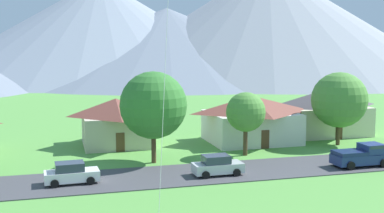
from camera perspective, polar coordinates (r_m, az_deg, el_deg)
name	(u,v)px	position (r m, az deg, el deg)	size (l,w,h in m)	color
road_strip	(168,176)	(40.47, -2.93, -8.24)	(160.00, 6.87, 0.08)	#424247
mountain_west_ridge	(267,22)	(174.77, 8.95, 9.92)	(127.62, 127.62, 39.54)	#8E939E
mountain_far_west_ridge	(101,29)	(174.69, -10.79, 9.07)	(118.71, 118.71, 34.60)	gray
mountain_far_east_ridge	(167,43)	(166.86, -3.01, 7.50)	(120.72, 120.72, 24.18)	slate
house_leftmost	(116,121)	(53.18, -9.03, -1.72)	(7.61, 7.76, 5.18)	beige
house_right_center	(251,118)	(54.80, 7.08, -1.38)	(10.39, 8.37, 5.28)	silver
house_rightmost	(322,111)	(61.60, 15.23, -0.56)	(10.64, 8.29, 5.45)	beige
tree_near_left	(153,105)	(44.23, -4.63, 0.16)	(6.24, 6.24, 8.55)	#4C3823
tree_left_of_center	(339,100)	(54.79, 17.12, 0.76)	(6.08, 6.08, 8.05)	#4C3823
tree_center	(246,112)	(47.60, 6.41, -0.68)	(3.93, 3.93, 6.34)	#4C3823
parked_car_white_west_end	(71,173)	(39.15, -14.18, -7.73)	(4.28, 2.24, 1.68)	white
parked_car_silver_mid_west	(217,166)	(40.49, 3.03, -7.03)	(4.22, 2.13, 1.68)	#B7BCC1
pickup_truck_navy_west_side	(362,155)	(45.98, 19.58, -5.48)	(5.22, 2.36, 1.99)	navy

